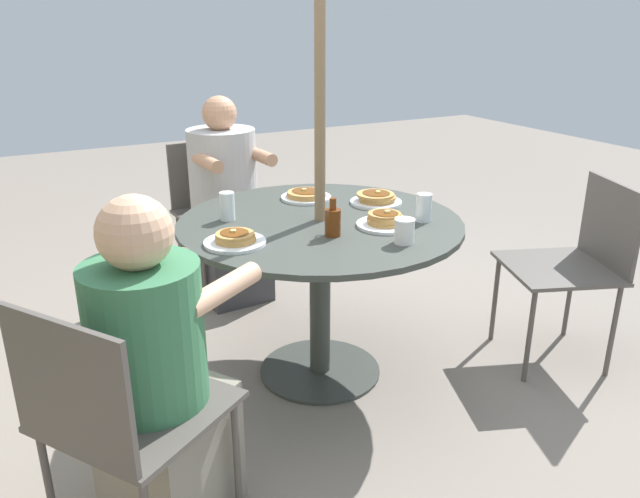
{
  "coord_description": "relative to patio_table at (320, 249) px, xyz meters",
  "views": [
    {
      "loc": [
        -2.28,
        1.21,
        1.6
      ],
      "look_at": [
        0.0,
        0.0,
        0.62
      ],
      "focal_mm": 35.0,
      "sensor_mm": 36.0,
      "label": 1
    }
  ],
  "objects": [
    {
      "name": "diner_south",
      "position": [
        1.04,
        0.06,
        -0.09
      ],
      "size": [
        0.52,
        0.4,
        1.18
      ],
      "rotation": [
        0.0,
        0.0,
        -4.65
      ],
      "color": "#3D3D42",
      "rests_on": "ground"
    },
    {
      "name": "pancake_plate_c",
      "position": [
        0.32,
        -0.1,
        0.15
      ],
      "size": [
        0.24,
        0.24,
        0.05
      ],
      "color": "white",
      "rests_on": "patio_table"
    },
    {
      "name": "drinking_glass_a",
      "position": [
        -0.22,
        -0.39,
        0.2
      ],
      "size": [
        0.07,
        0.07,
        0.12
      ],
      "primitive_type": "cylinder",
      "color": "silver",
      "rests_on": "patio_table"
    },
    {
      "name": "patio_chair_south",
      "position": [
        1.22,
        0.07,
        -0.1
      ],
      "size": [
        0.5,
        0.5,
        0.88
      ],
      "rotation": [
        0.0,
        0.0,
        -4.65
      ],
      "color": "#514C47",
      "rests_on": "ground"
    },
    {
      "name": "diner_north",
      "position": [
        -0.57,
        0.87,
        -0.11
      ],
      "size": [
        0.55,
        0.6,
        1.14
      ],
      "rotation": [
        0.0,
        0.0,
        -2.57
      ],
      "color": "gray",
      "rests_on": "ground"
    },
    {
      "name": "pancake_plate_d",
      "position": [
        0.1,
        -0.35,
        0.16
      ],
      "size": [
        0.24,
        0.24,
        0.06
      ],
      "color": "white",
      "rests_on": "patio_table"
    },
    {
      "name": "patio_chair_north",
      "position": [
        -0.66,
        1.02,
        -0.1
      ],
      "size": [
        0.66,
        0.66,
        0.88
      ],
      "rotation": [
        0.0,
        0.0,
        -2.57
      ],
      "color": "#514C47",
      "rests_on": "ground"
    },
    {
      "name": "ground_plane",
      "position": [
        0.0,
        0.0,
        -0.62
      ],
      "size": [
        12.0,
        12.0,
        0.0
      ],
      "primitive_type": "plane",
      "color": "gray"
    },
    {
      "name": "coffee_cup",
      "position": [
        -0.41,
        -0.15,
        0.18
      ],
      "size": [
        0.08,
        0.08,
        0.1
      ],
      "color": "white",
      "rests_on": "patio_table"
    },
    {
      "name": "patio_table",
      "position": [
        0.0,
        0.0,
        0.0
      ],
      "size": [
        1.24,
        1.24,
        0.76
      ],
      "color": "#383D38",
      "rests_on": "ground"
    },
    {
      "name": "syrup_bottle",
      "position": [
        -0.2,
        0.05,
        0.2
      ],
      "size": [
        0.09,
        0.07,
        0.16
      ],
      "color": "#602D0F",
      "rests_on": "patio_table"
    },
    {
      "name": "pancake_plate_a",
      "position": [
        -0.21,
        -0.2,
        0.16
      ],
      "size": [
        0.24,
        0.24,
        0.07
      ],
      "color": "white",
      "rests_on": "patio_table"
    },
    {
      "name": "patio_chair_east",
      "position": [
        -0.44,
        -1.14,
        -0.1
      ],
      "size": [
        0.61,
        0.61,
        0.88
      ],
      "rotation": [
        0.0,
        0.0,
        -0.37
      ],
      "color": "#514C47",
      "rests_on": "ground"
    },
    {
      "name": "umbrella_pole",
      "position": [
        0.0,
        0.0,
        0.5
      ],
      "size": [
        0.05,
        0.05,
        2.24
      ],
      "primitive_type": "cylinder",
      "color": "#846B4C",
      "rests_on": "ground"
    },
    {
      "name": "pancake_plate_b",
      "position": [
        -0.11,
        0.43,
        0.15
      ],
      "size": [
        0.24,
        0.24,
        0.06
      ],
      "color": "white",
      "rests_on": "patio_table"
    },
    {
      "name": "drinking_glass_b",
      "position": [
        0.19,
        0.35,
        0.2
      ],
      "size": [
        0.06,
        0.06,
        0.12
      ],
      "primitive_type": "cylinder",
      "color": "silver",
      "rests_on": "patio_table"
    }
  ]
}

